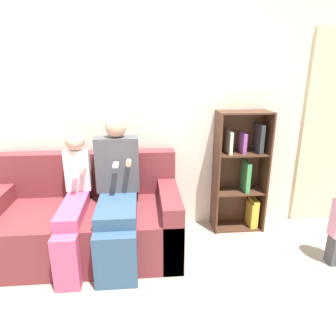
{
  "coord_description": "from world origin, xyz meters",
  "views": [
    {
      "loc": [
        0.36,
        -2.13,
        1.73
      ],
      "look_at": [
        0.61,
        0.62,
        0.83
      ],
      "focal_mm": 32.0,
      "sensor_mm": 36.0,
      "label": 1
    }
  ],
  "objects_px": {
    "couch": "(86,222)",
    "bookshelf": "(242,174)",
    "adult_seated": "(117,191)",
    "child_seated": "(73,201)"
  },
  "relations": [
    {
      "from": "couch",
      "to": "bookshelf",
      "type": "height_order",
      "value": "bookshelf"
    },
    {
      "from": "couch",
      "to": "adult_seated",
      "type": "relative_size",
      "value": 1.38
    },
    {
      "from": "adult_seated",
      "to": "child_seated",
      "type": "distance_m",
      "value": 0.4
    },
    {
      "from": "couch",
      "to": "adult_seated",
      "type": "bearing_deg",
      "value": -17.36
    },
    {
      "from": "adult_seated",
      "to": "couch",
      "type": "bearing_deg",
      "value": 162.64
    },
    {
      "from": "couch",
      "to": "child_seated",
      "type": "xyz_separation_m",
      "value": [
        -0.07,
        -0.14,
        0.29
      ]
    },
    {
      "from": "adult_seated",
      "to": "child_seated",
      "type": "height_order",
      "value": "adult_seated"
    },
    {
      "from": "child_seated",
      "to": "couch",
      "type": "bearing_deg",
      "value": 63.43
    },
    {
      "from": "couch",
      "to": "adult_seated",
      "type": "height_order",
      "value": "adult_seated"
    },
    {
      "from": "bookshelf",
      "to": "child_seated",
      "type": "bearing_deg",
      "value": -164.25
    }
  ]
}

